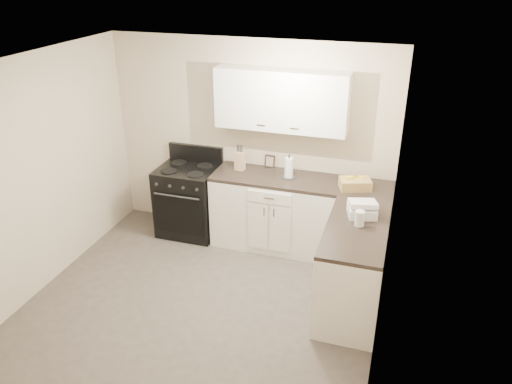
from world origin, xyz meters
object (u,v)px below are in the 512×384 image
(knife_block, at_px, (240,161))
(wicker_basket, at_px, (355,184))
(paper_towel, at_px, (289,168))
(countertop_grill, at_px, (362,211))
(stove, at_px, (189,200))

(knife_block, bearing_deg, wicker_basket, 6.69)
(paper_towel, distance_m, wicker_basket, 0.80)
(knife_block, relative_size, countertop_grill, 0.85)
(knife_block, bearing_deg, stove, -159.63)
(paper_towel, bearing_deg, stove, -177.97)
(wicker_basket, distance_m, countertop_grill, 0.66)
(knife_block, distance_m, countertop_grill, 1.76)
(stove, distance_m, knife_block, 0.91)
(knife_block, xyz_separation_m, paper_towel, (0.64, -0.05, 0.01))
(wicker_basket, bearing_deg, countertop_grill, -76.86)
(stove, height_order, paper_towel, paper_towel)
(stove, relative_size, wicker_basket, 2.61)
(knife_block, distance_m, paper_towel, 0.64)
(stove, bearing_deg, paper_towel, 2.03)
(paper_towel, distance_m, countertop_grill, 1.19)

